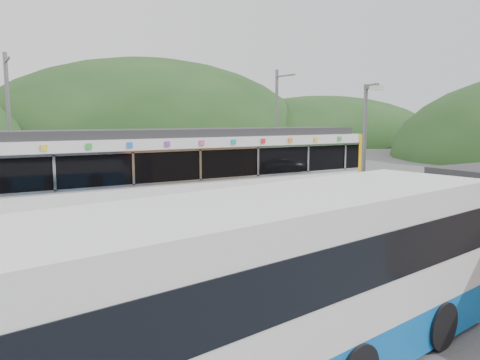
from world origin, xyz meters
TOP-DOWN VIEW (x-y plane):
  - ground at (0.00, 0.00)m, footprint 120.00×120.00m
  - hills at (6.19, 5.29)m, footprint 146.00×149.00m
  - platform at (0.00, 3.30)m, footprint 26.00×3.20m
  - yellow_line at (0.00, 2.00)m, footprint 26.00×0.10m
  - train at (-0.43, 6.00)m, footprint 20.44×3.01m
  - catenary_mast_west at (-7.00, 8.56)m, footprint 0.18×1.80m
  - catenary_mast_east at (7.00, 8.56)m, footprint 0.18×1.80m
  - bus at (-5.46, -7.97)m, footprint 11.35×4.12m
  - lamp_post at (1.60, -3.69)m, footprint 0.48×1.00m

SIDE VIEW (x-z plane):
  - ground at x=0.00m, z-range 0.00..0.00m
  - hills at x=6.19m, z-range -13.00..13.00m
  - platform at x=0.00m, z-range 0.00..0.30m
  - yellow_line at x=0.00m, z-range 0.30..0.31m
  - bus at x=-5.46m, z-range -0.05..2.97m
  - train at x=-0.43m, z-range 0.19..3.93m
  - lamp_post at x=1.60m, z-range 0.53..5.78m
  - catenary_mast_west at x=-7.00m, z-range 0.15..7.15m
  - catenary_mast_east at x=7.00m, z-range 0.15..7.15m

